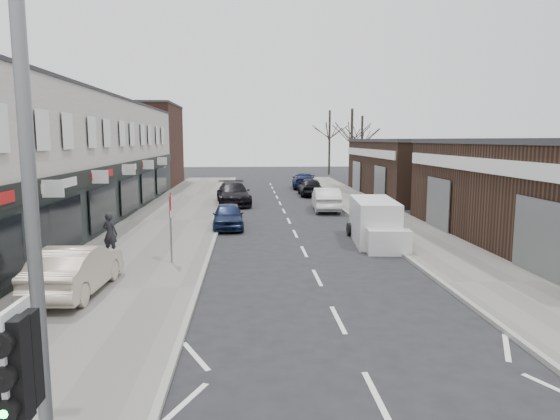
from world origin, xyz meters
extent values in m
cube|color=slate|center=(-6.75, 22.00, 0.06)|extent=(5.50, 64.00, 0.12)
cube|color=slate|center=(5.75, 22.00, 0.06)|extent=(3.50, 64.00, 0.12)
cube|color=beige|center=(-13.50, 19.50, 3.55)|extent=(8.00, 41.00, 7.10)
cube|color=#43261C|center=(-13.50, 45.00, 4.00)|extent=(8.00, 10.00, 8.00)
cube|color=#342117|center=(12.50, 34.00, 2.25)|extent=(10.00, 16.00, 4.50)
cube|color=silver|center=(-4.40, -2.00, 2.67)|extent=(0.05, 0.55, 1.10)
cube|color=black|center=(-4.40, -2.12, 2.67)|extent=(0.28, 0.22, 0.95)
sphere|color=#0CE533|center=(-4.40, -2.24, 2.37)|extent=(0.18, 0.18, 0.18)
cube|color=black|center=(-4.40, -1.88, 2.67)|extent=(0.26, 0.20, 0.90)
cylinder|color=slate|center=(-4.70, -0.80, 4.12)|extent=(0.16, 0.16, 8.00)
cylinder|color=slate|center=(-5.20, 12.00, 1.37)|extent=(0.07, 0.07, 2.50)
cube|color=white|center=(-5.15, 12.00, 1.97)|extent=(0.04, 0.45, 0.25)
cube|color=silver|center=(3.40, 15.79, 0.98)|extent=(2.18, 4.46, 1.97)
cube|color=silver|center=(3.40, 13.26, 0.51)|extent=(1.80, 0.91, 1.03)
cylinder|color=black|center=(2.60, 14.28, 0.33)|extent=(0.21, 0.66, 0.66)
cylinder|color=black|center=(4.20, 14.28, 0.33)|extent=(0.21, 0.66, 0.66)
cylinder|color=black|center=(2.60, 17.30, 0.33)|extent=(0.21, 0.66, 0.66)
cylinder|color=black|center=(4.20, 17.30, 0.33)|extent=(0.21, 0.66, 0.66)
imported|color=#C1B19A|center=(-7.48, 8.44, 0.85)|extent=(1.76, 4.49, 1.46)
imported|color=black|center=(-7.82, 13.44, 0.97)|extent=(0.72, 0.59, 1.71)
imported|color=#121C3A|center=(-3.40, 19.80, 0.67)|extent=(1.73, 3.98, 1.33)
imported|color=black|center=(-3.40, 29.42, 0.81)|extent=(2.82, 5.78, 1.62)
imported|color=silver|center=(2.79, 26.01, 0.77)|extent=(1.91, 4.74, 1.53)
imported|color=black|center=(2.84, 34.95, 0.76)|extent=(1.88, 4.47, 1.51)
imported|color=#141B40|center=(2.98, 41.16, 0.76)|extent=(2.49, 5.39, 1.53)
camera|label=1|loc=(-2.31, -6.39, 4.68)|focal=32.00mm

